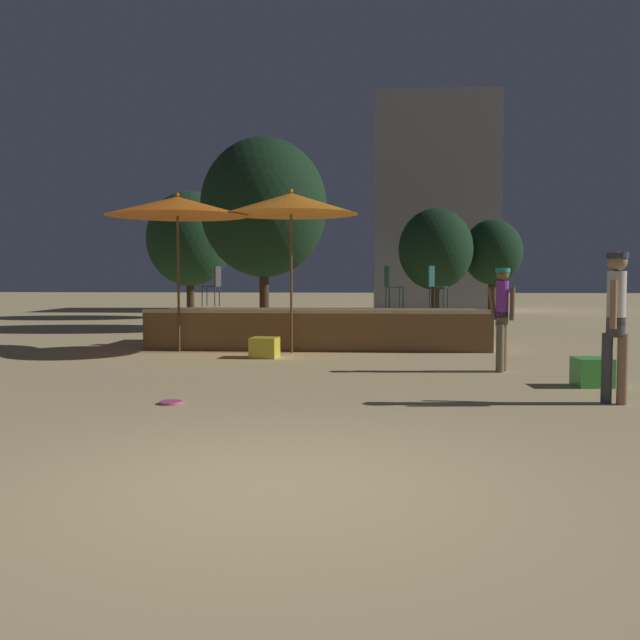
# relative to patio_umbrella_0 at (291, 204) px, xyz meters

# --- Properties ---
(ground_plane) EXTENTS (120.00, 120.00, 0.00)m
(ground_plane) POSITION_rel_patio_umbrella_0_xyz_m (0.86, -9.13, -3.00)
(ground_plane) COLOR tan
(wooden_deck) EXTENTS (7.22, 2.60, 0.87)m
(wooden_deck) POSITION_rel_patio_umbrella_0_xyz_m (0.47, 1.48, -2.60)
(wooden_deck) COLOR brown
(wooden_deck) RESTS_ON ground
(patio_umbrella_0) EXTENTS (2.70, 2.70, 3.30)m
(patio_umbrella_0) POSITION_rel_patio_umbrella_0_xyz_m (0.00, 0.00, 0.00)
(patio_umbrella_0) COLOR brown
(patio_umbrella_0) RESTS_ON ground
(patio_umbrella_1) EXTENTS (2.90, 2.90, 3.25)m
(patio_umbrella_1) POSITION_rel_patio_umbrella_0_xyz_m (-2.33, 0.04, -0.04)
(patio_umbrella_1) COLOR brown
(patio_umbrella_1) RESTS_ON ground
(cube_seat_0) EXTENTS (0.55, 0.55, 0.39)m
(cube_seat_0) POSITION_rel_patio_umbrella_0_xyz_m (-0.42, -0.89, -2.81)
(cube_seat_0) COLOR yellow
(cube_seat_0) RESTS_ON ground
(cube_seat_1) EXTENTS (0.51, 0.51, 0.40)m
(cube_seat_1) POSITION_rel_patio_umbrella_0_xyz_m (4.72, -4.07, -2.80)
(cube_seat_1) COLOR #4CC651
(cube_seat_1) RESTS_ON ground
(person_1) EXTENTS (0.44, 0.28, 1.69)m
(person_1) POSITION_rel_patio_umbrella_0_xyz_m (3.73, -2.60, -2.06)
(person_1) COLOR brown
(person_1) RESTS_ON ground
(person_2) EXTENTS (0.32, 0.50, 1.85)m
(person_2) POSITION_rel_patio_umbrella_0_xyz_m (4.56, -5.46, -1.93)
(person_2) COLOR #997051
(person_2) RESTS_ON ground
(bistro_chair_0) EXTENTS (0.42, 0.41, 0.90)m
(bistro_chair_0) POSITION_rel_patio_umbrella_0_xyz_m (2.02, 1.00, -1.59)
(bistro_chair_0) COLOR #1E4C47
(bistro_chair_0) RESTS_ON wooden_deck
(bistro_chair_1) EXTENTS (0.41, 0.40, 0.90)m
(bistro_chair_1) POSITION_rel_patio_umbrella_0_xyz_m (-1.91, 1.55, -1.59)
(bistro_chair_1) COLOR #47474C
(bistro_chair_1) RESTS_ON wooden_deck
(bistro_chair_2) EXTENTS (0.45, 0.45, 0.90)m
(bistro_chair_2) POSITION_rel_patio_umbrella_0_xyz_m (2.96, 0.99, -1.59)
(bistro_chair_2) COLOR #1E4C47
(bistro_chair_2) RESTS_ON wooden_deck
(frisbee_disc) EXTENTS (0.27, 0.27, 0.03)m
(frisbee_disc) POSITION_rel_patio_umbrella_0_xyz_m (-0.85, -5.84, -2.99)
(frisbee_disc) COLOR #E54C99
(frisbee_disc) RESTS_ON ground
(background_tree_0) EXTENTS (3.68, 3.68, 5.57)m
(background_tree_0) POSITION_rel_patio_umbrella_0_xyz_m (-1.50, 6.40, 0.53)
(background_tree_0) COLOR #3D2B1C
(background_tree_0) RESTS_ON ground
(background_tree_1) EXTENTS (3.17, 3.17, 4.67)m
(background_tree_1) POSITION_rel_patio_umbrella_0_xyz_m (-5.05, 11.69, -0.08)
(background_tree_1) COLOR #3D2B1C
(background_tree_1) RESTS_ON ground
(background_tree_2) EXTENTS (2.09, 2.09, 3.55)m
(background_tree_2) POSITION_rel_patio_umbrella_0_xyz_m (5.91, 11.25, -0.62)
(background_tree_2) COLOR #3D2B1C
(background_tree_2) RESTS_ON ground
(background_tree_3) EXTENTS (2.53, 2.53, 3.86)m
(background_tree_3) POSITION_rel_patio_umbrella_0_xyz_m (3.83, 10.33, -0.55)
(background_tree_3) COLOR #3D2B1C
(background_tree_3) RESTS_ON ground
(distant_building) EXTENTS (5.31, 4.46, 9.36)m
(distant_building) POSITION_rel_patio_umbrella_0_xyz_m (4.44, 18.25, 1.67)
(distant_building) COLOR gray
(distant_building) RESTS_ON ground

